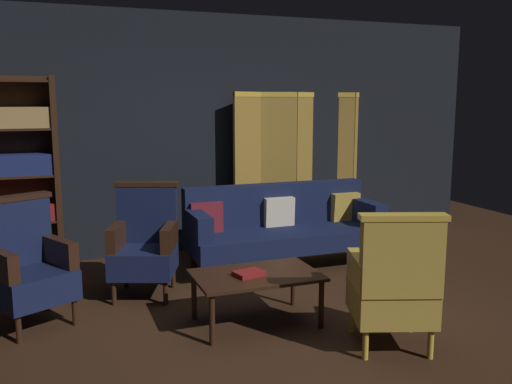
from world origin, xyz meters
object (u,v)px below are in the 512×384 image
Objects in this scene: velvet_couch at (282,225)px; armchair_gilt_accent at (394,284)px; bookshelf at (14,170)px; coffee_table at (256,279)px; folding_screen at (307,165)px; armchair_wing_right at (145,243)px; armchair_wing_left at (27,266)px; book_red_leather at (249,273)px.

velvet_couch is 2.21m from armchair_gilt_accent.
bookshelf reaches higher than coffee_table.
armchair_wing_right is (-2.30, -1.33, -0.50)m from folding_screen.
armchair_gilt_accent reaches higher than velvet_couch.
armchair_wing_right is at bearing 21.11° from armchair_wing_left.
velvet_couch is at bearing 59.66° from coffee_table.
folding_screen is 9.39× the size of book_red_leather.
coffee_table is at bearing 18.58° from book_red_leather.
book_red_leather is at bearing -50.77° from bookshelf.
folding_screen is at bearing 27.40° from armchair_wing_left.
velvet_couch is at bearing 57.98° from book_red_leather.
armchair_gilt_accent is 4.63× the size of book_red_leather.
folding_screen reaches higher than velvet_couch.
bookshelf is 1.97× the size of armchair_wing_left.
armchair_wing_left is (0.14, -1.53, -0.59)m from bookshelf.
velvet_couch is at bearing -15.32° from bookshelf.
bookshelf is 9.12× the size of book_red_leather.
armchair_gilt_accent is (0.77, -0.78, 0.12)m from coffee_table.
coffee_table is 4.45× the size of book_red_leather.
bookshelf is 2.05× the size of coffee_table.
coffee_table is at bearing -54.81° from armchair_wing_right.
armchair_wing_right is (1.00, 0.39, 0.00)m from armchair_wing_left.
coffee_table is at bearing -49.34° from bookshelf.
folding_screen is 3.76m from armchair_wing_left.
armchair_wing_right reaches higher than book_red_leather.
folding_screen is at bearing 56.12° from coffee_table.
coffee_table is at bearing -20.25° from armchair_wing_left.
bookshelf is at bearing 131.69° from armchair_gilt_accent.
bookshelf is 1.65m from armchair_wing_left.
velvet_couch is 2.68m from armchair_wing_left.
book_red_leather is (-0.07, -0.02, 0.06)m from coffee_table.
book_red_leather is (-0.84, 0.76, -0.05)m from armchair_gilt_accent.
folding_screen is 1.30m from velvet_couch.
armchair_gilt_accent is at bearing -29.67° from armchair_wing_left.
armchair_wing_right is at bearing 125.19° from coffee_table.
armchair_wing_right is (-0.72, 1.02, 0.12)m from coffee_table.
armchair_gilt_accent and armchair_wing_left have the same top height.
armchair_wing_left is at bearing -152.60° from folding_screen.
velvet_couch is at bearing 88.14° from armchair_gilt_accent.
coffee_table is 0.96× the size of armchair_wing_right.
folding_screen is 3.45m from bookshelf.
armchair_wing_right is (1.14, -1.14, -0.59)m from bookshelf.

